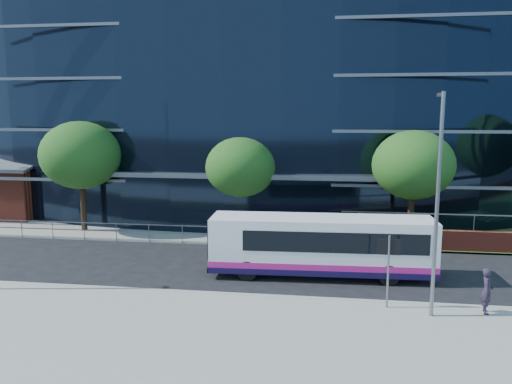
# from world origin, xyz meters

# --- Properties ---
(ground) EXTENTS (200.00, 200.00, 0.00)m
(ground) POSITION_xyz_m (0.00, 0.00, 0.00)
(ground) COLOR black
(ground) RESTS_ON ground
(pavement_near) EXTENTS (80.00, 8.00, 0.15)m
(pavement_near) POSITION_xyz_m (0.00, -5.00, 0.07)
(pavement_near) COLOR gray
(pavement_near) RESTS_ON ground
(kerb) EXTENTS (80.00, 0.25, 0.16)m
(kerb) POSITION_xyz_m (0.00, -1.00, 0.08)
(kerb) COLOR gray
(kerb) RESTS_ON ground
(yellow_line_outer) EXTENTS (80.00, 0.08, 0.01)m
(yellow_line_outer) POSITION_xyz_m (0.00, -0.80, 0.01)
(yellow_line_outer) COLOR gold
(yellow_line_outer) RESTS_ON ground
(yellow_line_inner) EXTENTS (80.00, 0.08, 0.01)m
(yellow_line_inner) POSITION_xyz_m (0.00, -0.65, 0.01)
(yellow_line_inner) COLOR gold
(yellow_line_inner) RESTS_ON ground
(far_forecourt) EXTENTS (50.00, 8.00, 0.10)m
(far_forecourt) POSITION_xyz_m (-6.00, 11.00, 0.05)
(far_forecourt) COLOR gray
(far_forecourt) RESTS_ON ground
(glass_office) EXTENTS (44.00, 23.10, 16.00)m
(glass_office) POSITION_xyz_m (-4.00, 20.85, 8.00)
(glass_office) COLOR black
(glass_office) RESTS_ON ground
(guard_railings) EXTENTS (24.00, 0.05, 1.10)m
(guard_railings) POSITION_xyz_m (-8.00, 7.00, 0.82)
(guard_railings) COLOR slate
(guard_railings) RESTS_ON ground
(street_sign) EXTENTS (0.85, 0.09, 2.80)m
(street_sign) POSITION_xyz_m (4.50, -1.59, 2.15)
(street_sign) COLOR slate
(street_sign) RESTS_ON pavement_near
(tree_far_a) EXTENTS (4.95, 4.95, 6.98)m
(tree_far_a) POSITION_xyz_m (-13.00, 9.00, 4.86)
(tree_far_a) COLOR black
(tree_far_a) RESTS_ON ground
(tree_far_b) EXTENTS (4.29, 4.29, 6.05)m
(tree_far_b) POSITION_xyz_m (-3.00, 9.50, 4.21)
(tree_far_b) COLOR black
(tree_far_b) RESTS_ON ground
(tree_far_c) EXTENTS (4.62, 4.62, 6.51)m
(tree_far_c) POSITION_xyz_m (7.00, 9.00, 4.54)
(tree_far_c) COLOR black
(tree_far_c) RESTS_ON ground
(streetlight_east) EXTENTS (0.15, 0.77, 8.00)m
(streetlight_east) POSITION_xyz_m (6.00, -2.17, 4.44)
(streetlight_east) COLOR slate
(streetlight_east) RESTS_ON pavement_near
(city_bus) EXTENTS (10.23, 2.72, 2.74)m
(city_bus) POSITION_xyz_m (2.05, 2.28, 1.45)
(city_bus) COLOR white
(city_bus) RESTS_ON ground
(pedestrian) EXTENTS (0.46, 0.65, 1.70)m
(pedestrian) POSITION_xyz_m (8.03, -1.64, 1.00)
(pedestrian) COLOR #271F2F
(pedestrian) RESTS_ON pavement_near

